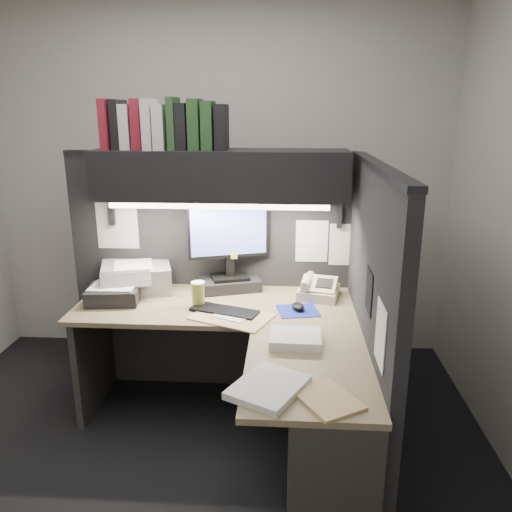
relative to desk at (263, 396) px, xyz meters
name	(u,v)px	position (x,y,z in m)	size (l,w,h in m)	color
floor	(186,463)	(-0.43, 0.00, -0.44)	(3.50, 3.50, 0.00)	black
wall_back	(218,182)	(-0.43, 1.50, 0.91)	(3.50, 0.04, 2.70)	beige
wall_front	(1,400)	(-0.43, -1.50, 0.91)	(3.50, 0.04, 2.70)	beige
partition_back	(213,274)	(-0.40, 0.93, 0.36)	(1.90, 0.06, 1.60)	black
partition_right	(369,321)	(0.55, 0.18, 0.36)	(0.06, 1.50, 1.60)	black
desk	(263,396)	(0.00, 0.00, 0.00)	(1.70, 1.53, 0.73)	#807251
overhead_shelf	(221,175)	(-0.30, 0.75, 1.06)	(1.55, 0.34, 0.30)	black
task_light_tube	(218,206)	(-0.30, 0.61, 0.89)	(0.04, 0.04, 1.32)	white
monitor	(230,256)	(-0.26, 0.82, 0.52)	(0.52, 0.34, 0.58)	black
keyboard	(225,311)	(-0.25, 0.42, 0.30)	(0.41, 0.14, 0.02)	black
mousepad	(298,311)	(0.18, 0.47, 0.29)	(0.23, 0.21, 0.00)	navy
mouse	(298,306)	(0.18, 0.48, 0.31)	(0.07, 0.11, 0.04)	black
telephone	(319,290)	(0.32, 0.71, 0.34)	(0.24, 0.25, 0.10)	beige
coffee_cup	(198,295)	(-0.42, 0.51, 0.36)	(0.08, 0.08, 0.14)	#A9A143
printer	(137,277)	(-0.88, 0.77, 0.37)	(0.44, 0.37, 0.17)	gray
notebook_stack	(114,294)	(-0.96, 0.56, 0.33)	(0.31, 0.26, 0.09)	black
open_folder	(232,317)	(-0.20, 0.35, 0.29)	(0.44, 0.29, 0.01)	tan
paper_stack_a	(295,339)	(0.16, 0.04, 0.31)	(0.26, 0.22, 0.05)	white
paper_stack_b	(268,387)	(0.04, -0.42, 0.30)	(0.26, 0.32, 0.03)	white
manila_stack	(328,400)	(0.29, -0.48, 0.29)	(0.20, 0.26, 0.01)	tan
binder_row	(166,126)	(-0.63, 0.75, 1.35)	(0.74, 0.26, 0.30)	maroon
pinned_papers	(267,254)	(0.00, 0.56, 0.61)	(1.76, 1.31, 0.51)	white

